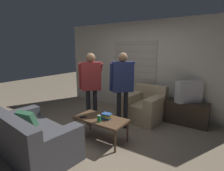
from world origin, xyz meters
name	(u,v)px	position (x,y,z in m)	size (l,w,h in m)	color
ground_plane	(99,137)	(0.00, 0.00, 0.00)	(16.00, 16.00, 0.00)	#7F705B
wall_back	(141,67)	(-0.01, 2.03, 1.28)	(5.20, 0.08, 2.55)	#BCB7A8
couch_blue	(31,138)	(-0.60, -1.12, 0.30)	(1.72, 1.07, 0.78)	#424247
armchair_beige	(145,106)	(0.42, 1.40, 0.35)	(0.95, 0.97, 0.86)	tan
coffee_table	(101,120)	(0.09, -0.06, 0.41)	(1.04, 0.53, 0.45)	brown
tv_stand	(187,113)	(1.37, 1.72, 0.27)	(0.96, 0.45, 0.54)	#33281E
tv	(189,92)	(1.37, 1.72, 0.80)	(0.57, 0.59, 0.52)	#B2B2B7
person_left_standing	(91,80)	(-0.53, 0.41, 1.09)	(0.52, 0.81, 1.71)	black
person_right_standing	(122,81)	(0.18, 0.63, 1.10)	(0.51, 0.83, 1.72)	black
book_stack	(106,116)	(0.21, -0.01, 0.51)	(0.22, 0.19, 0.11)	#284C89
soda_can	(99,118)	(0.17, -0.20, 0.51)	(0.07, 0.07, 0.13)	#238E47
spare_remote	(83,117)	(-0.22, -0.22, 0.46)	(0.11, 0.13, 0.02)	black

